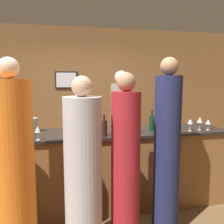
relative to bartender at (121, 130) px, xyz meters
name	(u,v)px	position (x,y,z in m)	size (l,w,h in m)	color
ground_plane	(99,206)	(-0.54, -0.82, -0.89)	(14.00, 14.00, 0.00)	brown
back_wall	(82,97)	(-0.54, 1.10, 0.51)	(8.00, 0.08, 2.80)	brown
bar_counter	(98,170)	(-0.54, -0.82, -0.36)	(3.56, 0.76, 1.06)	brown
bartender	(121,130)	(0.00, 0.00, 0.00)	(0.35, 0.35, 1.91)	gray
guest_0	(167,152)	(0.12, -1.56, 0.06)	(0.29, 0.29, 2.00)	#1E234C
guest_1	(83,173)	(-0.84, -1.67, -0.06)	(0.38, 0.38, 1.80)	#B2B2B7
guest_3	(14,169)	(-1.50, -1.62, 0.02)	(0.40, 0.40, 1.97)	orange
guest_4	(126,166)	(-0.39, -1.65, -0.03)	(0.30, 0.30, 1.84)	maroon
wine_bottle_0	(104,128)	(-0.51, -1.09, 0.28)	(0.08, 0.08, 0.27)	black
wine_bottle_1	(152,123)	(0.20, -0.90, 0.28)	(0.08, 0.08, 0.29)	black
ice_bucket	(31,125)	(-1.41, -0.63, 0.27)	(0.18, 0.18, 0.19)	#9E9993
wine_glass_0	(138,124)	(-0.03, -0.99, 0.29)	(0.07, 0.07, 0.16)	silver
wine_glass_2	(38,130)	(-1.30, -1.12, 0.30)	(0.07, 0.07, 0.17)	silver
wine_glass_3	(26,131)	(-1.42, -1.15, 0.30)	(0.07, 0.07, 0.17)	silver
wine_glass_4	(208,122)	(0.98, -1.04, 0.28)	(0.07, 0.07, 0.14)	silver
wine_glass_5	(200,120)	(0.86, -1.01, 0.31)	(0.08, 0.08, 0.18)	silver
wine_glass_6	(190,122)	(0.70, -1.04, 0.30)	(0.07, 0.07, 0.16)	silver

